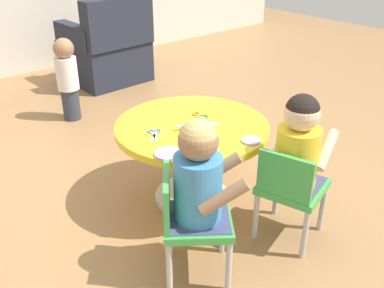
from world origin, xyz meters
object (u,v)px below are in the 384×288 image
(craft_table, at_px, (192,144))
(seated_child_right, at_px, (298,145))
(armchair_dark, at_px, (107,51))
(toddler_standing, at_px, (67,77))
(child_chair_right, at_px, (290,188))
(rolling_pin, at_px, (198,125))
(child_chair_left, at_px, (190,219))
(craft_scissors, at_px, (154,133))
(seated_child_left, at_px, (199,175))

(craft_table, distance_m, seated_child_right, 0.63)
(armchair_dark, bearing_deg, toddler_standing, -139.78)
(craft_table, bearing_deg, toddler_standing, 90.19)
(craft_table, bearing_deg, seated_child_right, -73.26)
(child_chair_right, relative_size, toddler_standing, 0.80)
(armchair_dark, xyz_separation_m, rolling_pin, (-0.75, -2.22, 0.20))
(child_chair_left, bearing_deg, armchair_dark, 66.54)
(craft_table, relative_size, craft_scissors, 6.10)
(seated_child_right, xyz_separation_m, toddler_standing, (-0.18, 2.11, -0.17))
(child_chair_right, xyz_separation_m, toddler_standing, (-0.14, 2.12, 0.05))
(toddler_standing, distance_m, craft_scissors, 1.51)
(toddler_standing, bearing_deg, craft_table, -89.81)
(craft_table, xyz_separation_m, seated_child_right, (0.17, -0.58, 0.17))
(child_chair_left, height_order, armchair_dark, armchair_dark)
(child_chair_left, relative_size, armchair_dark, 0.63)
(toddler_standing, bearing_deg, child_chair_left, -101.30)
(seated_child_right, bearing_deg, craft_scissors, 123.07)
(seated_child_left, height_order, armchair_dark, armchair_dark)
(child_chair_right, bearing_deg, craft_table, 102.96)
(armchair_dark, bearing_deg, seated_child_left, -112.68)
(seated_child_left, bearing_deg, seated_child_right, -10.47)
(seated_child_right, distance_m, armchair_dark, 2.79)
(craft_table, relative_size, toddler_standing, 1.26)
(child_chair_right, height_order, seated_child_right, seated_child_right)
(craft_table, relative_size, child_chair_left, 1.58)
(seated_child_right, xyz_separation_m, craft_scissors, (-0.40, 0.62, -0.04))
(rolling_pin, bearing_deg, toddler_standing, 89.50)
(seated_child_right, bearing_deg, rolling_pin, 110.87)
(seated_child_left, bearing_deg, child_chair_right, -12.46)
(craft_scissors, bearing_deg, seated_child_left, -105.29)
(seated_child_right, relative_size, craft_scissors, 3.67)
(child_chair_right, bearing_deg, seated_child_left, 167.54)
(craft_table, bearing_deg, armchair_dark, 71.27)
(rolling_pin, xyz_separation_m, craft_scissors, (-0.21, 0.11, -0.02))
(armchair_dark, distance_m, toddler_standing, 0.96)
(seated_child_right, bearing_deg, toddler_standing, 94.86)
(seated_child_left, height_order, craft_scissors, seated_child_left)
(child_chair_left, distance_m, armchair_dark, 2.83)
(toddler_standing, distance_m, rolling_pin, 1.61)
(craft_table, xyz_separation_m, rolling_pin, (-0.02, -0.07, 0.15))
(seated_child_right, height_order, toddler_standing, seated_child_right)
(craft_table, bearing_deg, rolling_pin, -104.65)
(craft_table, xyz_separation_m, armchair_dark, (0.73, 2.15, -0.06))
(armchair_dark, relative_size, craft_scissors, 6.11)
(craft_table, height_order, seated_child_left, seated_child_left)
(child_chair_right, xyz_separation_m, craft_scissors, (-0.36, 0.63, 0.18))
(craft_table, distance_m, armchair_dark, 2.27)
(craft_table, relative_size, child_chair_right, 1.58)
(craft_table, distance_m, child_chair_right, 0.61)
(seated_child_left, xyz_separation_m, rolling_pin, (0.35, 0.41, -0.02))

